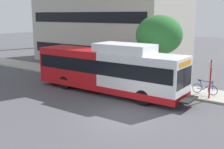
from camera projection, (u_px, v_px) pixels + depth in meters
name	position (u px, v px, depth m)	size (l,w,h in m)	color
ground_plane	(30.00, 94.00, 20.07)	(120.00, 120.00, 0.00)	#4C4C51
sidewalk_curb	(110.00, 79.00, 24.48)	(3.00, 56.00, 0.14)	#A8A399
transit_bus	(108.00, 70.00, 20.15)	(2.58, 12.25, 3.65)	white
bus_stop_sign_pole	(210.00, 76.00, 18.25)	(0.10, 0.36, 2.60)	red
bicycle_parked	(205.00, 88.00, 19.53)	(0.52, 1.76, 1.02)	black
street_tree_near_stop	(159.00, 35.00, 21.85)	(3.65, 3.65, 5.44)	#4C3823
lattice_comm_tower	(43.00, 3.00, 47.21)	(1.10, 1.10, 23.24)	#B7B7BC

